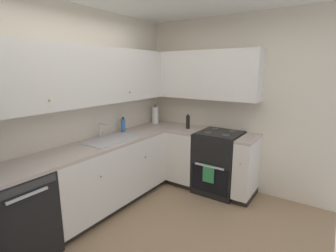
# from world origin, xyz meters

# --- Properties ---
(wall_back) EXTENTS (3.94, 0.05, 2.60)m
(wall_back) POSITION_xyz_m (0.00, 1.48, 1.30)
(wall_back) COLOR beige
(wall_back) RESTS_ON ground_plane
(wall_right) EXTENTS (0.05, 3.00, 2.60)m
(wall_right) POSITION_xyz_m (1.95, 0.00, 1.30)
(wall_right) COLOR beige
(wall_right) RESTS_ON ground_plane
(dishwasher) EXTENTS (0.60, 0.63, 0.88)m
(dishwasher) POSITION_xyz_m (-0.80, 1.15, 0.44)
(dishwasher) COLOR black
(dishwasher) RESTS_ON ground_plane
(lower_cabinets_back) EXTENTS (1.82, 0.62, 0.88)m
(lower_cabinets_back) POSITION_xyz_m (0.41, 1.15, 0.44)
(lower_cabinets_back) COLOR silver
(lower_cabinets_back) RESTS_ON ground_plane
(countertop_back) EXTENTS (3.02, 0.60, 0.03)m
(countertop_back) POSITION_xyz_m (0.41, 1.15, 0.90)
(countertop_back) COLOR #B7A89E
(countertop_back) RESTS_ON lower_cabinets_back
(lower_cabinets_right) EXTENTS (0.62, 1.30, 0.88)m
(lower_cabinets_right) POSITION_xyz_m (1.62, 0.31, 0.44)
(lower_cabinets_right) COLOR silver
(lower_cabinets_right) RESTS_ON ground_plane
(countertop_right) EXTENTS (0.60, 1.30, 0.03)m
(countertop_right) POSITION_xyz_m (1.62, 0.31, 0.90)
(countertop_right) COLOR #B7A89E
(countertop_right) RESTS_ON lower_cabinets_right
(oven_range) EXTENTS (0.68, 0.62, 1.06)m
(oven_range) POSITION_xyz_m (1.64, 0.09, 0.46)
(oven_range) COLOR black
(oven_range) RESTS_ON ground_plane
(upper_cabinets_back) EXTENTS (2.70, 0.34, 0.71)m
(upper_cabinets_back) POSITION_xyz_m (0.25, 1.29, 1.75)
(upper_cabinets_back) COLOR silver
(upper_cabinets_right) EXTENTS (0.32, 1.85, 0.71)m
(upper_cabinets_right) POSITION_xyz_m (1.76, 0.53, 1.75)
(upper_cabinets_right) COLOR silver
(sink) EXTENTS (0.70, 0.40, 0.10)m
(sink) POSITION_xyz_m (0.47, 1.12, 0.87)
(sink) COLOR #B7B7BC
(sink) RESTS_ON countertop_back
(faucet) EXTENTS (0.07, 0.16, 0.21)m
(faucet) POSITION_xyz_m (0.47, 1.33, 1.04)
(faucet) COLOR silver
(faucet) RESTS_ON countertop_back
(soap_bottle) EXTENTS (0.07, 0.07, 0.22)m
(soap_bottle) POSITION_xyz_m (0.90, 1.33, 1.01)
(soap_bottle) COLOR #3F72BF
(soap_bottle) RESTS_ON countertop_back
(paper_towel_roll) EXTENTS (0.11, 0.11, 0.34)m
(paper_towel_roll) POSITION_xyz_m (1.67, 1.31, 1.06)
(paper_towel_roll) COLOR white
(paper_towel_roll) RESTS_ON countertop_back
(oil_bottle) EXTENTS (0.06, 0.06, 0.23)m
(oil_bottle) POSITION_xyz_m (1.62, 0.63, 1.02)
(oil_bottle) COLOR black
(oil_bottle) RESTS_ON countertop_right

